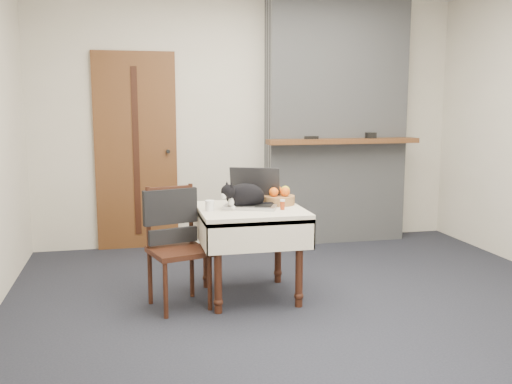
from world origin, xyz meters
TOP-DOWN VIEW (x-y plane):
  - ground at (0.00, 0.00)m, footprint 4.50×4.50m
  - room_shell at (0.00, 0.46)m, footprint 4.52×4.01m
  - door at (-1.20, 1.97)m, footprint 0.82×0.10m
  - chimney at (0.90, 1.85)m, footprint 1.62×0.48m
  - side_table at (-0.39, 0.22)m, footprint 0.78×0.78m
  - laptop at (-0.36, 0.29)m, footprint 0.49×0.46m
  - cat at (-0.42, 0.23)m, footprint 0.45×0.27m
  - cream_jar at (-0.71, 0.17)m, footprint 0.07×0.07m
  - pill_bottle at (-0.17, 0.09)m, footprint 0.04×0.04m
  - fruit_basket at (-0.14, 0.32)m, footprint 0.25×0.25m
  - desk_clutter at (-0.20, 0.29)m, footprint 0.13×0.11m
  - chair at (-0.97, 0.20)m, footprint 0.49×0.48m

SIDE VIEW (x-z plane):
  - ground at x=0.00m, z-range 0.00..0.00m
  - chair at x=-0.97m, z-range 0.12..1.01m
  - side_table at x=-0.39m, z-range 0.24..0.94m
  - desk_clutter at x=-0.20m, z-range 0.70..0.71m
  - cream_jar at x=-0.71m, z-range 0.70..0.78m
  - pill_bottle at x=-0.17m, z-range 0.70..0.78m
  - fruit_basket at x=-0.14m, z-range 0.69..0.83m
  - laptop at x=-0.36m, z-range 0.63..0.92m
  - cat at x=-0.42m, z-range 0.68..0.90m
  - door at x=-1.20m, z-range 0.00..2.00m
  - chimney at x=0.90m, z-range 0.00..2.60m
  - room_shell at x=0.00m, z-range 0.46..3.07m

